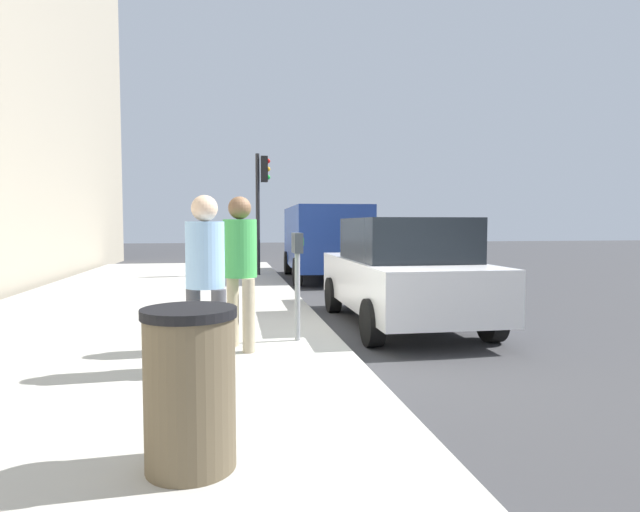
% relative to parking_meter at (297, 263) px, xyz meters
% --- Properties ---
extents(ground_plane, '(80.00, 80.00, 0.00)m').
position_rel_parking_meter_xyz_m(ground_plane, '(0.22, -0.58, -1.17)').
color(ground_plane, '#38383A').
rests_on(ground_plane, ground).
extents(sidewalk_slab, '(28.00, 6.00, 0.15)m').
position_rel_parking_meter_xyz_m(sidewalk_slab, '(0.22, 2.42, -1.09)').
color(sidewalk_slab, '#A8A59E').
rests_on(sidewalk_slab, ground_plane).
extents(parking_meter, '(0.36, 0.12, 1.41)m').
position_rel_parking_meter_xyz_m(parking_meter, '(0.00, 0.00, 0.00)').
color(parking_meter, gray).
rests_on(parking_meter, sidewalk_slab).
extents(pedestrian_at_meter, '(0.51, 0.40, 1.86)m').
position_rel_parking_meter_xyz_m(pedestrian_at_meter, '(-0.36, 0.74, 0.09)').
color(pedestrian_at_meter, tan).
rests_on(pedestrian_at_meter, sidewalk_slab).
extents(pedestrian_bystander, '(0.44, 0.42, 1.82)m').
position_rel_parking_meter_xyz_m(pedestrian_bystander, '(-1.25, 1.12, 0.07)').
color(pedestrian_bystander, '#47474C').
rests_on(pedestrian_bystander, sidewalk_slab).
extents(parked_sedan_near, '(4.41, 1.99, 1.77)m').
position_rel_parking_meter_xyz_m(parked_sedan_near, '(1.48, -1.93, -0.27)').
color(parked_sedan_near, silver).
rests_on(parked_sedan_near, ground_plane).
extents(parked_van_far, '(5.26, 2.26, 2.18)m').
position_rel_parking_meter_xyz_m(parked_van_far, '(8.88, -1.93, 0.09)').
color(parked_van_far, navy).
rests_on(parked_van_far, ground_plane).
extents(traffic_signal, '(0.24, 0.44, 3.60)m').
position_rel_parking_meter_xyz_m(traffic_signal, '(9.01, -0.07, 1.41)').
color(traffic_signal, black).
rests_on(traffic_signal, sidewalk_slab).
extents(trash_bin, '(0.59, 0.59, 1.01)m').
position_rel_parking_meter_xyz_m(trash_bin, '(-3.47, 1.12, -0.51)').
color(trash_bin, brown).
rests_on(trash_bin, sidewalk_slab).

